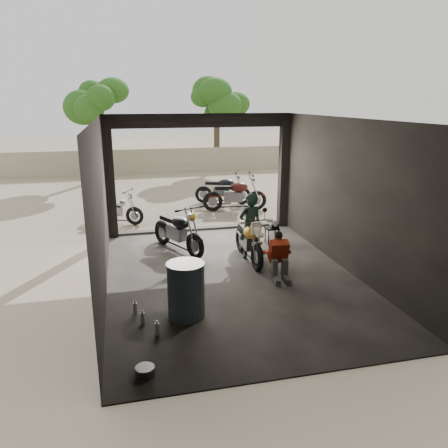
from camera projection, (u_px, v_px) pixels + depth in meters
name	position (u px, v px, depth m)	size (l,w,h in m)	color
ground	(231.00, 277.00, 9.05)	(80.00, 80.00, 0.00)	#7A6D56
garage	(225.00, 211.00, 9.21)	(7.00, 7.13, 3.20)	#2D2B28
boundary_wall	(163.00, 160.00, 21.98)	(18.00, 0.30, 1.20)	gray
tree_left	(94.00, 89.00, 18.98)	(2.20, 2.20, 5.60)	#382B1E
tree_right	(217.00, 99.00, 21.79)	(2.20, 2.20, 5.00)	#382B1E
main_bike	(249.00, 237.00, 9.82)	(0.69, 1.68, 1.12)	beige
left_bike	(178.00, 228.00, 10.45)	(0.72, 1.75, 1.18)	black
outside_bike_a	(115.00, 207.00, 12.81)	(0.63, 1.53, 1.04)	black
outside_bike_b	(235.00, 192.00, 14.30)	(0.76, 1.84, 1.24)	#421210
outside_bike_c	(223.00, 188.00, 15.27)	(0.71, 1.72, 1.17)	black
rider	(250.00, 226.00, 9.92)	(0.56, 0.37, 1.55)	black
mechanic	(280.00, 258.00, 8.74)	(0.49, 0.67, 0.97)	#BD3719
stool	(272.00, 230.00, 11.03)	(0.32, 0.32, 0.44)	black
helmet	(274.00, 223.00, 10.96)	(0.23, 0.24, 0.22)	white
oil_drum	(186.00, 291.00, 7.26)	(0.62, 0.62, 0.96)	#3D5768
sign_post	(291.00, 165.00, 13.43)	(0.80, 0.08, 2.39)	black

